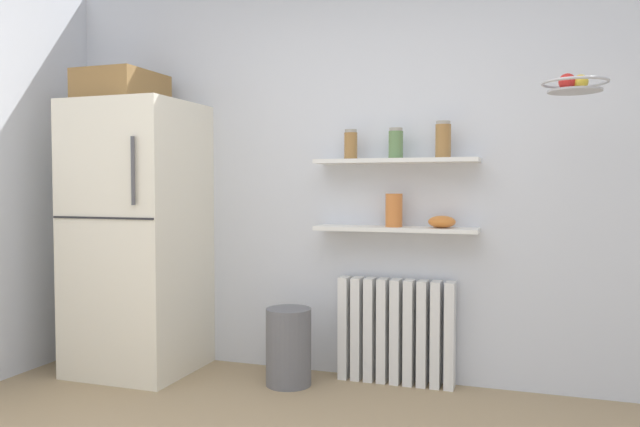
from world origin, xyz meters
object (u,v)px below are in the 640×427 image
at_px(storage_jar_1, 396,144).
at_px(hanging_fruit_basket, 574,84).
at_px(shelf_bowl, 442,222).
at_px(trash_bin, 289,347).
at_px(radiator, 396,331).
at_px(storage_jar_0, 351,145).
at_px(vase, 394,210).
at_px(refrigerator, 137,231).
at_px(storage_jar_2, 443,140).

relative_size(storage_jar_1, hanging_fruit_basket, 0.59).
xyz_separation_m(shelf_bowl, hanging_fruit_basket, (0.68, -0.43, 0.70)).
relative_size(trash_bin, hanging_fruit_basket, 1.50).
height_order(radiator, shelf_bowl, shelf_bowl).
height_order(storage_jar_0, vase, storage_jar_0).
bearing_deg(radiator, hanging_fruit_basket, -25.66).
relative_size(refrigerator, radiator, 2.74).
distance_m(radiator, storage_jar_2, 1.19).
xyz_separation_m(storage_jar_2, vase, (-0.29, 0.00, -0.42)).
bearing_deg(hanging_fruit_basket, storage_jar_2, 147.60).
bearing_deg(storage_jar_1, trash_bin, -160.38).
height_order(storage_jar_1, shelf_bowl, storage_jar_1).
xyz_separation_m(refrigerator, trash_bin, (1.05, 0.03, -0.68)).
height_order(storage_jar_0, storage_jar_1, storage_jar_1).
relative_size(refrigerator, hanging_fruit_basket, 6.26).
relative_size(storage_jar_1, storage_jar_2, 0.86).
xyz_separation_m(storage_jar_1, storage_jar_2, (0.28, 0.00, 0.02)).
relative_size(storage_jar_2, vase, 1.07).
relative_size(storage_jar_0, storage_jar_2, 0.85).
bearing_deg(radiator, storage_jar_0, -173.90).
xyz_separation_m(radiator, storage_jar_0, (-0.28, -0.03, 1.14)).
bearing_deg(storage_jar_0, vase, -0.00).
xyz_separation_m(shelf_bowl, trash_bin, (-0.89, -0.22, -0.76)).
height_order(storage_jar_2, hanging_fruit_basket, hanging_fruit_basket).
xyz_separation_m(storage_jar_2, trash_bin, (-0.89, -0.22, -1.25)).
bearing_deg(vase, hanging_fruit_basket, -23.99).
bearing_deg(storage_jar_1, radiator, 90.00).
relative_size(refrigerator, vase, 9.70).
bearing_deg(storage_jar_0, refrigerator, -170.05).
xyz_separation_m(refrigerator, shelf_bowl, (1.94, 0.24, 0.08)).
xyz_separation_m(storage_jar_0, vase, (0.27, -0.00, -0.40)).
relative_size(shelf_bowl, trash_bin, 0.34).
relative_size(storage_jar_0, hanging_fruit_basket, 0.59).
bearing_deg(vase, storage_jar_2, 0.00).
bearing_deg(trash_bin, vase, 19.90).
bearing_deg(vase, trash_bin, -160.10).
bearing_deg(storage_jar_1, storage_jar_0, 180.00).
relative_size(storage_jar_1, shelf_bowl, 1.15).
xyz_separation_m(refrigerator, storage_jar_0, (1.38, 0.24, 0.54)).
bearing_deg(storage_jar_0, trash_bin, -146.46).
distance_m(vase, hanging_fruit_basket, 1.24).
xyz_separation_m(radiator, shelf_bowl, (0.28, -0.03, 0.68)).
height_order(shelf_bowl, trash_bin, shelf_bowl).
bearing_deg(radiator, storage_jar_2, -6.10).
distance_m(refrigerator, radiator, 1.79).
bearing_deg(storage_jar_1, storage_jar_2, 0.00).
relative_size(refrigerator, shelf_bowl, 12.14).
height_order(storage_jar_1, hanging_fruit_basket, hanging_fruit_basket).
xyz_separation_m(storage_jar_1, shelf_bowl, (0.28, 0.00, -0.46)).
bearing_deg(hanging_fruit_basket, shelf_bowl, 147.73).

